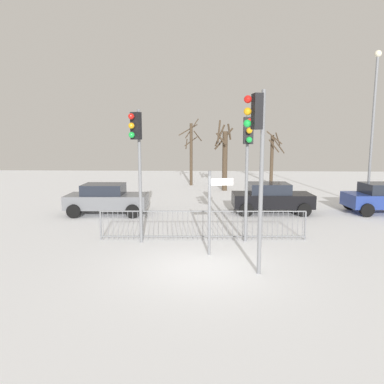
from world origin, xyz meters
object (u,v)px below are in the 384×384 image
object	(u,v)px
traffic_light_mid_right	(137,146)
bare_tree_left	(224,156)
traffic_light_foreground_right	(257,142)
car_grey_trailing	(106,199)
car_black_mid	(271,197)
street_lamp	(374,115)
bare_tree_centre	(272,157)
bare_tree_right	(191,152)
direction_sign_post	(212,208)
traffic_light_mid_left	(248,150)

from	to	relation	value
traffic_light_mid_right	bare_tree_left	xyz separation A→B (m)	(3.60, 12.94, -0.99)
traffic_light_mid_right	traffic_light_foreground_right	bearing A→B (deg)	168.45
car_grey_trailing	car_black_mid	bearing A→B (deg)	2.55
bare_tree_left	car_black_mid	bearing A→B (deg)	-75.75
car_grey_trailing	street_lamp	world-z (taller)	street_lamp
bare_tree_centre	bare_tree_left	bearing A→B (deg)	-134.95
bare_tree_left	street_lamp	bearing A→B (deg)	-35.32
traffic_light_mid_right	car_grey_trailing	size ratio (longest dim) A/B	1.19
bare_tree_right	car_grey_trailing	bearing A→B (deg)	-108.45
direction_sign_post	bare_tree_centre	bearing A→B (deg)	63.41
street_lamp	bare_tree_right	size ratio (longest dim) A/B	1.59
car_black_mid	bare_tree_centre	size ratio (longest dim) A/B	0.92
bare_tree_right	car_black_mid	bearing A→B (deg)	-67.15
car_grey_trailing	traffic_light_foreground_right	bearing A→B (deg)	-52.78
traffic_light_mid_right	bare_tree_centre	world-z (taller)	traffic_light_mid_right
traffic_light_mid_right	bare_tree_left	size ratio (longest dim) A/B	0.95
car_grey_trailing	bare_tree_right	size ratio (longest dim) A/B	0.75
car_black_mid	bare_tree_left	world-z (taller)	bare_tree_left
car_grey_trailing	street_lamp	bearing A→B (deg)	9.92
direction_sign_post	bare_tree_left	bearing A→B (deg)	74.79
bare_tree_left	bare_tree_right	world-z (taller)	bare_tree_right
traffic_light_mid_left	traffic_light_mid_right	bearing A→B (deg)	1.84
bare_tree_right	street_lamp	bearing A→B (deg)	-38.99
traffic_light_foreground_right	car_grey_trailing	world-z (taller)	traffic_light_foreground_right
traffic_light_mid_right	direction_sign_post	size ratio (longest dim) A/B	1.73
car_grey_trailing	bare_tree_left	world-z (taller)	bare_tree_left
bare_tree_right	traffic_light_mid_left	bearing A→B (deg)	-80.59
traffic_light_mid_right	bare_tree_right	size ratio (longest dim) A/B	0.90
traffic_light_foreground_right	bare_tree_left	size ratio (longest dim) A/B	1.00
traffic_light_mid_left	car_black_mid	distance (m)	5.98
street_lamp	bare_tree_centre	bearing A→B (deg)	110.46
traffic_light_foreground_right	car_grey_trailing	bearing A→B (deg)	27.70
car_grey_trailing	bare_tree_right	world-z (taller)	bare_tree_right
traffic_light_mid_left	direction_sign_post	xyz separation A→B (m)	(-1.24, -1.37, -1.75)
car_grey_trailing	car_black_mid	size ratio (longest dim) A/B	1.00
car_grey_trailing	bare_tree_left	size ratio (longest dim) A/B	0.79
traffic_light_mid_left	direction_sign_post	distance (m)	2.55
traffic_light_foreground_right	bare_tree_right	world-z (taller)	bare_tree_right
traffic_light_mid_right	bare_tree_left	bearing A→B (deg)	-80.26
bare_tree_left	direction_sign_post	bearing A→B (deg)	-94.43
direction_sign_post	traffic_light_mid_left	bearing A→B (deg)	37.18
traffic_light_foreground_right	street_lamp	xyz separation A→B (m)	(7.50, 10.33, 1.29)
direction_sign_post	street_lamp	world-z (taller)	street_lamp
bare_tree_left	bare_tree_right	bearing A→B (deg)	131.62
car_black_mid	bare_tree_left	bearing A→B (deg)	103.04
direction_sign_post	bare_tree_right	xyz separation A→B (m)	(-1.32, 16.79, 1.10)
car_black_mid	direction_sign_post	bearing A→B (deg)	-116.06
street_lamp	traffic_light_mid_right	bearing A→B (deg)	-145.73
traffic_light_mid_left	bare_tree_centre	distance (m)	17.23
traffic_light_foreground_right	street_lamp	world-z (taller)	street_lamp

